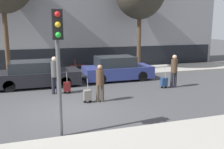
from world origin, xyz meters
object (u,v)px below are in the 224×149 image
pedestrian_right (174,69)px  pedestrian_center (100,81)px  parked_car_1 (37,74)px  parked_bicycle (78,68)px  trolley_right (164,82)px  traffic_light (58,49)px  pedestrian_left (55,73)px  parked_car_2 (117,69)px  trolley_left (67,87)px  trolley_center (88,95)px

pedestrian_right → pedestrian_center: bearing=-160.6°
parked_car_1 → parked_bicycle: (2.66, 2.23, -0.16)m
trolley_right → traffic_light: (-5.86, -4.37, 2.30)m
parked_car_1 → pedestrian_left: (0.81, -1.90, 0.39)m
pedestrian_center → pedestrian_right: pedestrian_right is taller
pedestrian_left → traffic_light: traffic_light is taller
parked_car_2 → pedestrian_right: 3.54m
parked_car_1 → trolley_right: 6.86m
trolley_right → parked_bicycle: 6.01m
trolley_right → parked_car_2: bearing=123.1°
pedestrian_left → parked_bicycle: 4.57m
parked_bicycle → trolley_left: bearing=-107.3°
parked_car_1 → traffic_light: bearing=-85.6°
trolley_center → trolley_right: (4.39, 1.25, 0.00)m
trolley_center → traffic_light: size_ratio=0.30×
pedestrian_center → traffic_light: traffic_light is taller
pedestrian_center → traffic_light: bearing=-119.5°
parked_bicycle → trolley_right: bearing=-51.7°
pedestrian_center → traffic_light: size_ratio=0.44×
trolley_center → pedestrian_right: bearing=13.9°
trolley_center → pedestrian_right: pedestrian_right is taller
parked_car_2 → trolley_right: bearing=-56.9°
pedestrian_left → trolley_right: bearing=-177.8°
parked_bicycle → pedestrian_right: bearing=-48.0°
parked_car_1 → trolley_center: size_ratio=4.11×
pedestrian_right → parked_bicycle: bearing=135.4°
trolley_left → traffic_light: bearing=-99.6°
pedestrian_left → trolley_left: bearing=179.9°
traffic_light → parked_bicycle: bearing=76.8°
parked_car_2 → traffic_light: size_ratio=1.11×
trolley_right → pedestrian_center: bearing=-161.5°
parked_car_2 → parked_bicycle: (-1.99, 2.06, -0.18)m
trolley_left → traffic_light: (-0.83, -4.88, 2.29)m
pedestrian_center → pedestrian_right: size_ratio=0.93×
parked_car_1 → pedestrian_left: size_ratio=2.46×
pedestrian_right → traffic_light: 7.91m
pedestrian_left → trolley_center: (1.18, -1.84, -0.71)m
pedestrian_left → pedestrian_center: 2.55m
parked_car_1 → parked_bicycle: bearing=40.0°
trolley_left → trolley_center: 1.87m
pedestrian_left → pedestrian_center: pedestrian_left is taller
trolley_left → parked_bicycle: 4.42m
pedestrian_center → trolley_right: size_ratio=1.49×
pedestrian_center → trolley_right: pedestrian_center is taller
parked_car_1 → trolley_right: bearing=-21.3°
traffic_light → pedestrian_center: bearing=56.9°
trolley_center → traffic_light: bearing=-115.1°
parked_car_1 → trolley_left: parked_car_1 is taller
pedestrian_right → trolley_right: pedestrian_right is taller
trolley_left → pedestrian_center: bearing=-56.5°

